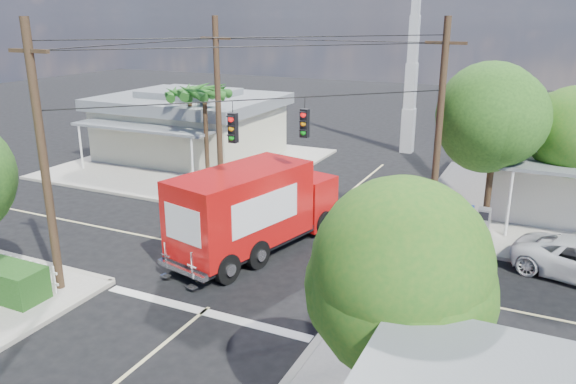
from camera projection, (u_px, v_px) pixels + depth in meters
The scene contains 14 objects.
ground at pixel (266, 261), 21.58m from camera, with size 120.00×120.00×0.00m, color black.
sidewalk_ne at pixel (576, 213), 26.48m from camera, with size 14.12×14.12×0.14m.
sidewalk_nw at pixel (193, 163), 35.37m from camera, with size 14.12×14.12×0.14m.
road_markings at pixel (247, 276), 20.31m from camera, with size 32.00×32.00×0.01m.
building_nw at pixel (191, 124), 36.54m from camera, with size 10.80×10.20×4.30m.
radio_tower at pixel (412, 69), 36.89m from camera, with size 0.80×0.80×17.00m.
tree_ne_front at pixel (496, 124), 23.01m from camera, with size 4.21×4.14×6.66m.
tree_ne_back at pixel (564, 133), 24.02m from camera, with size 3.77×3.66×5.82m.
tree_se at pixel (406, 276), 11.26m from camera, with size 3.67×3.54×5.62m.
palm_nw_front at pixel (204, 94), 29.58m from camera, with size 3.01×3.08×5.59m.
palm_nw_back at pixel (190, 95), 31.80m from camera, with size 3.01×3.08×5.19m.
utility_poles at pixel (248, 130), 22.19m from camera, with size 12.00×10.68×9.00m.
vending_boxes at pixel (467, 218), 24.05m from camera, with size 1.90×0.50×1.10m.
delivery_truck at pixel (255, 209), 21.97m from camera, with size 4.22×8.37×3.48m.
Camera 1 is at (9.24, -17.50, 9.05)m, focal length 35.00 mm.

